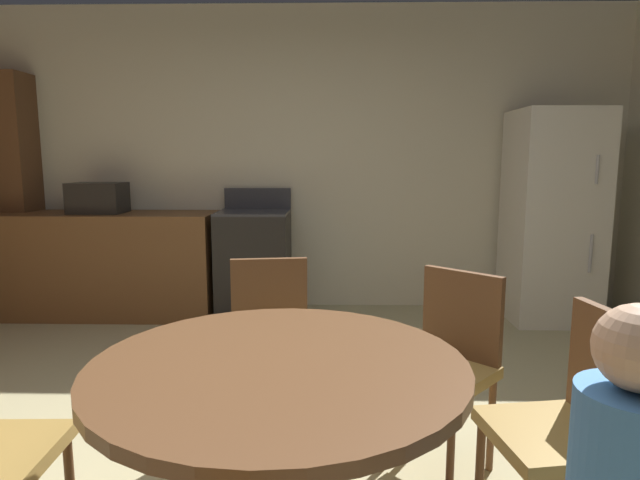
# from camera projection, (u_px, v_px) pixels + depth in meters

# --- Properties ---
(wall_back) EXTENTS (6.17, 0.12, 2.70)m
(wall_back) POSITION_uv_depth(u_px,v_px,m) (298.00, 160.00, 4.87)
(wall_back) COLOR beige
(wall_back) RESTS_ON ground
(kitchen_counter) EXTENTS (2.08, 0.60, 0.90)m
(kitchen_counter) POSITION_uv_depth(u_px,v_px,m) (96.00, 264.00, 4.65)
(kitchen_counter) COLOR brown
(kitchen_counter) RESTS_ON ground
(pantry_column) EXTENTS (0.44, 0.36, 2.10)m
(pantry_column) POSITION_uv_depth(u_px,v_px,m) (11.00, 194.00, 4.76)
(pantry_column) COLOR brown
(pantry_column) RESTS_ON ground
(oven_range) EXTENTS (0.60, 0.60, 1.10)m
(oven_range) POSITION_uv_depth(u_px,v_px,m) (254.00, 263.00, 4.62)
(oven_range) COLOR black
(oven_range) RESTS_ON ground
(refrigerator) EXTENTS (0.68, 0.68, 1.76)m
(refrigerator) POSITION_uv_depth(u_px,v_px,m) (552.00, 217.00, 4.45)
(refrigerator) COLOR silver
(refrigerator) RESTS_ON ground
(microwave) EXTENTS (0.44, 0.32, 0.26)m
(microwave) POSITION_uv_depth(u_px,v_px,m) (98.00, 198.00, 4.56)
(microwave) COLOR black
(microwave) RESTS_ON kitchen_counter
(dining_table) EXTENTS (1.14, 1.14, 0.76)m
(dining_table) POSITION_uv_depth(u_px,v_px,m) (279.00, 412.00, 1.62)
(dining_table) COLOR brown
(dining_table) RESTS_ON ground
(chair_north) EXTENTS (0.45, 0.45, 0.87)m
(chair_north) POSITION_uv_depth(u_px,v_px,m) (271.00, 337.00, 2.59)
(chair_north) COLOR brown
(chair_north) RESTS_ON ground
(chair_east) EXTENTS (0.46, 0.46, 0.87)m
(chair_east) POSITION_uv_depth(u_px,v_px,m) (573.00, 421.00, 1.76)
(chair_east) COLOR brown
(chair_east) RESTS_ON ground
(chair_northeast) EXTENTS (0.57, 0.57, 0.87)m
(chair_northeast) POSITION_uv_depth(u_px,v_px,m) (447.00, 357.00, 2.32)
(chair_northeast) COLOR brown
(chair_northeast) RESTS_ON ground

